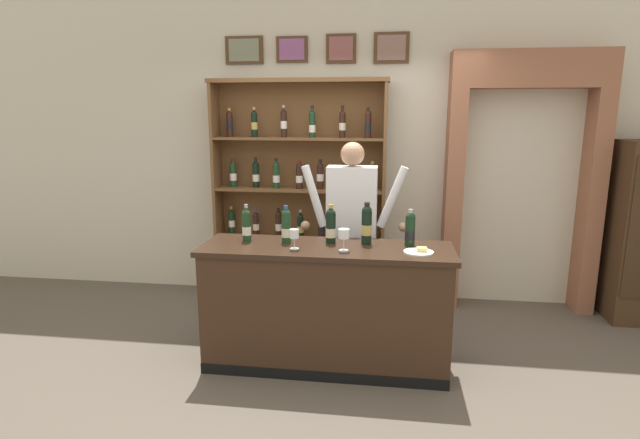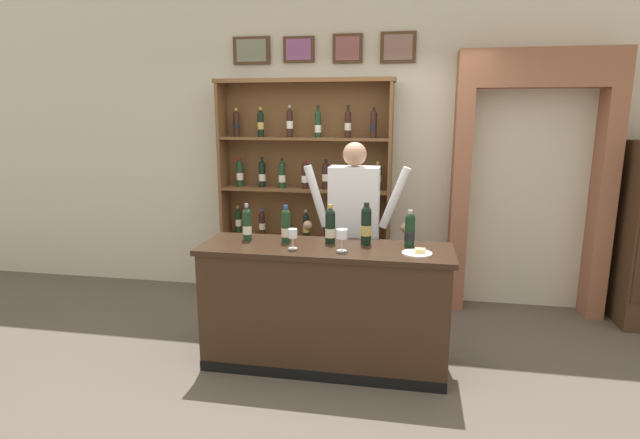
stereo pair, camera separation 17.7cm
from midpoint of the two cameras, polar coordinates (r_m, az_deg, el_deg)
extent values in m
cube|color=brown|center=(4.13, 2.70, -16.11)|extent=(14.00, 14.00, 0.02)
cube|color=beige|center=(5.30, 5.40, 10.39)|extent=(12.00, 0.16, 3.57)
cube|color=#4C331E|center=(5.45, -6.77, 18.44)|extent=(0.39, 0.02, 0.27)
cube|color=gray|center=(5.44, -6.81, 18.45)|extent=(0.31, 0.01, 0.22)
cube|color=#4C331E|center=(5.33, -1.41, 18.66)|extent=(0.32, 0.02, 0.25)
cube|color=#90518C|center=(5.32, -1.44, 18.68)|extent=(0.25, 0.01, 0.20)
cube|color=#4C331E|center=(5.25, 4.16, 18.73)|extent=(0.30, 0.02, 0.28)
cube|color=#8D5050|center=(5.24, 4.14, 18.75)|extent=(0.24, 0.01, 0.22)
cube|color=#4C331E|center=(5.22, 9.85, 18.64)|extent=(0.34, 0.02, 0.29)
cube|color=#8B645A|center=(5.21, 9.84, 18.66)|extent=(0.27, 0.01, 0.23)
cube|color=brown|center=(5.37, -9.80, 3.21)|extent=(0.03, 0.28, 2.26)
cube|color=brown|center=(5.04, 8.83, 2.68)|extent=(0.03, 0.28, 2.26)
cube|color=brown|center=(5.26, -0.49, 3.22)|extent=(1.74, 0.02, 2.26)
cube|color=brown|center=(5.38, -0.75, -7.45)|extent=(1.68, 0.27, 0.03)
cylinder|color=#19381E|center=(5.52, -7.29, -5.77)|extent=(0.07, 0.07, 0.20)
sphere|color=#19381E|center=(5.49, -7.32, -4.70)|extent=(0.07, 0.07, 0.07)
cylinder|color=#19381E|center=(5.48, -7.33, -4.43)|extent=(0.03, 0.03, 0.07)
cylinder|color=#99999E|center=(5.48, -7.34, -4.19)|extent=(0.03, 0.03, 0.03)
cylinder|color=black|center=(5.53, -7.29, -5.96)|extent=(0.07, 0.07, 0.06)
cylinder|color=black|center=(5.44, -4.48, -5.93)|extent=(0.07, 0.07, 0.22)
sphere|color=black|center=(5.40, -4.50, -4.79)|extent=(0.07, 0.07, 0.07)
cylinder|color=black|center=(5.39, -4.51, -4.42)|extent=(0.03, 0.03, 0.08)
cylinder|color=#99999E|center=(5.39, -4.52, -4.09)|extent=(0.03, 0.03, 0.03)
cylinder|color=beige|center=(5.44, -4.48, -6.06)|extent=(0.07, 0.07, 0.07)
cylinder|color=black|center=(5.34, -0.49, -6.30)|extent=(0.07, 0.07, 0.21)
sphere|color=black|center=(5.30, -0.49, -5.17)|extent=(0.07, 0.07, 0.07)
cylinder|color=black|center=(5.29, -0.50, -4.81)|extent=(0.03, 0.03, 0.08)
cylinder|color=#B79338|center=(5.28, -0.50, -4.48)|extent=(0.04, 0.04, 0.03)
cylinder|color=silver|center=(5.33, -0.49, -6.26)|extent=(0.07, 0.07, 0.07)
cylinder|color=black|center=(5.31, 3.17, -6.40)|extent=(0.07, 0.07, 0.21)
sphere|color=black|center=(5.27, 3.19, -5.26)|extent=(0.07, 0.07, 0.07)
cylinder|color=black|center=(5.27, 3.19, -5.01)|extent=(0.03, 0.03, 0.06)
cylinder|color=maroon|center=(5.26, 3.19, -4.79)|extent=(0.04, 0.04, 0.03)
cylinder|color=black|center=(5.31, 3.17, -6.45)|extent=(0.07, 0.07, 0.07)
cylinder|color=black|center=(5.28, 6.75, -6.54)|extent=(0.07, 0.07, 0.21)
sphere|color=black|center=(5.25, 6.78, -5.36)|extent=(0.07, 0.07, 0.07)
cylinder|color=black|center=(5.24, 6.78, -5.06)|extent=(0.03, 0.03, 0.07)
cylinder|color=#B79338|center=(5.23, 6.79, -4.80)|extent=(0.03, 0.03, 0.03)
cylinder|color=black|center=(5.29, 6.74, -6.76)|extent=(0.07, 0.07, 0.07)
cube|color=brown|center=(5.23, -0.76, -2.15)|extent=(1.68, 0.27, 0.02)
cylinder|color=black|center=(5.42, -8.29, -0.44)|extent=(0.06, 0.06, 0.22)
sphere|color=black|center=(5.39, -8.32, 0.75)|extent=(0.06, 0.06, 0.06)
cylinder|color=black|center=(5.39, -8.33, 1.10)|extent=(0.02, 0.02, 0.08)
cylinder|color=#B79338|center=(5.38, -8.34, 1.41)|extent=(0.03, 0.03, 0.03)
cylinder|color=silver|center=(5.42, -8.29, -0.35)|extent=(0.07, 0.07, 0.07)
cylinder|color=black|center=(5.33, -5.61, -0.65)|extent=(0.06, 0.06, 0.21)
sphere|color=black|center=(5.31, -5.64, 0.51)|extent=(0.06, 0.06, 0.06)
cylinder|color=black|center=(5.30, -5.64, 0.82)|extent=(0.03, 0.03, 0.07)
cylinder|color=navy|center=(5.30, -5.65, 1.09)|extent=(0.03, 0.03, 0.03)
cylinder|color=beige|center=(5.33, -5.61, -0.76)|extent=(0.07, 0.07, 0.07)
cylinder|color=black|center=(5.28, -3.09, -0.64)|extent=(0.06, 0.06, 0.22)
sphere|color=black|center=(5.25, -3.11, 0.61)|extent=(0.06, 0.06, 0.06)
cylinder|color=black|center=(5.25, -3.11, 0.92)|extent=(0.03, 0.03, 0.07)
cylinder|color=black|center=(5.24, -3.11, 1.19)|extent=(0.03, 0.03, 0.03)
cylinder|color=silver|center=(5.28, -3.09, -0.82)|extent=(0.07, 0.07, 0.07)
cylinder|color=black|center=(5.19, -0.62, -0.93)|extent=(0.06, 0.06, 0.21)
sphere|color=black|center=(5.17, -0.62, 0.26)|extent=(0.06, 0.06, 0.06)
cylinder|color=black|center=(5.16, -0.62, 0.65)|extent=(0.03, 0.03, 0.08)
cylinder|color=#99999E|center=(5.15, -0.62, 0.97)|extent=(0.03, 0.03, 0.03)
cylinder|color=tan|center=(5.19, -0.62, -1.09)|extent=(0.07, 0.07, 0.07)
cylinder|color=black|center=(5.13, 1.75, -1.10)|extent=(0.06, 0.06, 0.21)
sphere|color=black|center=(5.11, 1.76, 0.09)|extent=(0.06, 0.06, 0.06)
cylinder|color=black|center=(5.11, 1.76, 0.40)|extent=(0.03, 0.03, 0.07)
cylinder|color=maroon|center=(5.10, 1.76, 0.67)|extent=(0.03, 0.03, 0.03)
cylinder|color=black|center=(5.14, 1.75, -1.22)|extent=(0.07, 0.07, 0.07)
cylinder|color=#19381E|center=(5.13, 4.41, -1.10)|extent=(0.06, 0.06, 0.21)
sphere|color=#19381E|center=(5.11, 4.43, 0.12)|extent=(0.06, 0.06, 0.06)
cylinder|color=#19381E|center=(5.10, 4.43, 0.51)|extent=(0.03, 0.03, 0.08)
cylinder|color=#99999E|center=(5.10, 4.44, 0.85)|extent=(0.03, 0.03, 0.03)
cylinder|color=black|center=(5.13, 4.41, -1.10)|extent=(0.07, 0.07, 0.07)
cylinder|color=black|center=(5.11, 6.77, -1.14)|extent=(0.06, 0.06, 0.22)
sphere|color=black|center=(5.08, 6.80, 0.15)|extent=(0.06, 0.06, 0.06)
cylinder|color=black|center=(5.08, 6.81, 0.54)|extent=(0.03, 0.03, 0.08)
cylinder|color=black|center=(5.07, 6.82, 0.88)|extent=(0.03, 0.03, 0.03)
cylinder|color=beige|center=(5.11, 6.77, -1.10)|extent=(0.07, 0.07, 0.07)
cube|color=brown|center=(5.13, -0.78, 3.41)|extent=(1.68, 0.27, 0.02)
cylinder|color=#19381E|center=(5.31, -8.09, 4.97)|extent=(0.07, 0.07, 0.23)
sphere|color=#19381E|center=(5.29, -8.13, 6.27)|extent=(0.07, 0.07, 0.07)
cylinder|color=#19381E|center=(5.29, -8.14, 6.53)|extent=(0.03, 0.03, 0.06)
cylinder|color=maroon|center=(5.29, -8.15, 6.75)|extent=(0.03, 0.03, 0.03)
cylinder|color=silver|center=(5.31, -8.09, 4.85)|extent=(0.07, 0.07, 0.07)
cylinder|color=black|center=(5.23, -5.59, 4.91)|extent=(0.07, 0.07, 0.22)
sphere|color=black|center=(5.22, -5.62, 6.19)|extent=(0.07, 0.07, 0.07)
cylinder|color=black|center=(5.22, -5.63, 6.58)|extent=(0.03, 0.03, 0.08)
cylinder|color=black|center=(5.22, -5.63, 6.92)|extent=(0.03, 0.03, 0.03)
cylinder|color=silver|center=(5.24, -5.59, 4.75)|extent=(0.07, 0.07, 0.07)
cylinder|color=#19381E|center=(5.15, -3.33, 4.82)|extent=(0.07, 0.07, 0.22)
sphere|color=#19381E|center=(5.13, -3.34, 6.13)|extent=(0.07, 0.07, 0.07)
cylinder|color=#19381E|center=(5.13, -3.35, 6.49)|extent=(0.03, 0.03, 0.08)
cylinder|color=black|center=(5.13, -3.35, 6.81)|extent=(0.03, 0.03, 0.03)
cylinder|color=silver|center=(5.15, -3.32, 4.65)|extent=(0.07, 0.07, 0.07)
cylinder|color=black|center=(5.09, -0.72, 4.74)|extent=(0.07, 0.07, 0.22)
sphere|color=black|center=(5.08, -0.72, 6.03)|extent=(0.07, 0.07, 0.07)
cylinder|color=black|center=(5.08, -0.72, 6.30)|extent=(0.03, 0.03, 0.06)
cylinder|color=maroon|center=(5.08, -0.72, 6.52)|extent=(0.04, 0.04, 0.03)
cylinder|color=silver|center=(5.10, -0.72, 4.61)|extent=(0.07, 0.07, 0.07)
cylinder|color=black|center=(5.07, 1.64, 4.72)|extent=(0.07, 0.07, 0.22)
sphere|color=black|center=(5.06, 1.65, 6.03)|extent=(0.07, 0.07, 0.07)
cylinder|color=black|center=(5.06, 1.65, 6.37)|extent=(0.03, 0.03, 0.07)
cylinder|color=black|center=(5.05, 1.66, 6.68)|extent=(0.03, 0.03, 0.03)
cylinder|color=silver|center=(5.07, 1.64, 4.77)|extent=(0.07, 0.07, 0.07)
cylinder|color=black|center=(5.06, 4.52, 4.62)|extent=(0.07, 0.07, 0.21)
sphere|color=black|center=(5.05, 4.54, 5.87)|extent=(0.07, 0.07, 0.07)
cylinder|color=black|center=(5.04, 4.55, 6.29)|extent=(0.03, 0.03, 0.08)
cylinder|color=maroon|center=(5.04, 4.56, 6.65)|extent=(0.03, 0.03, 0.03)
cylinder|color=silver|center=(5.06, 4.52, 4.71)|extent=(0.07, 0.07, 0.07)
cylinder|color=black|center=(5.03, 7.54, 4.53)|extent=(0.07, 0.07, 0.22)
sphere|color=black|center=(5.01, 7.58, 5.83)|extent=(0.07, 0.07, 0.07)
cylinder|color=black|center=(5.01, 7.59, 6.11)|extent=(0.03, 0.03, 0.06)
cylinder|color=#B79338|center=(5.01, 7.59, 6.34)|extent=(0.03, 0.03, 0.03)
cylinder|color=tan|center=(5.03, 7.55, 4.60)|extent=(0.07, 0.07, 0.07)
cube|color=brown|center=(5.08, -0.80, 9.14)|extent=(1.68, 0.27, 0.02)
cylinder|color=black|center=(5.27, -8.45, 10.44)|extent=(0.06, 0.06, 0.22)
sphere|color=black|center=(5.27, -8.49, 11.69)|extent=(0.06, 0.06, 0.06)
cylinder|color=black|center=(5.27, -8.50, 11.97)|extent=(0.03, 0.03, 0.06)
cylinder|color=#B79338|center=(5.27, -8.51, 12.20)|extent=(0.03, 0.03, 0.03)
cylinder|color=black|center=(5.27, -8.45, 10.48)|extent=(0.06, 0.06, 0.07)
cylinder|color=black|center=(5.17, -5.73, 10.49)|extent=(0.06, 0.06, 0.22)
sphere|color=black|center=(5.17, -5.76, 11.76)|extent=(0.06, 0.06, 0.06)
cylinder|color=black|center=(5.17, -5.77, 12.10)|extent=(0.02, 0.02, 0.07)
cylinder|color=#B79338|center=(5.17, -5.77, 12.38)|extent=(0.03, 0.03, 0.03)
cylinder|color=tan|center=(5.17, -5.73, 10.50)|extent=(0.06, 0.06, 0.07)
cylinder|color=black|center=(5.11, -2.43, 10.59)|extent=(0.06, 0.06, 0.23)
sphere|color=black|center=(5.11, -2.45, 11.95)|extent=(0.06, 0.06, 0.06)
cylinder|color=black|center=(5.11, -2.45, 12.32)|extent=(0.03, 0.03, 0.08)
cylinder|color=#99999E|center=(5.11, -2.45, 12.64)|extent=(0.03, 0.03, 0.03)
cylinder|color=silver|center=(5.11, -2.43, 10.65)|extent=(0.06, 0.06, 0.07)
cylinder|color=#19381E|center=(5.05, 0.79, 10.53)|extent=(0.06, 0.06, 0.22)
sphere|color=#19381E|center=(5.05, 0.79, 11.85)|extent=(0.06, 0.06, 0.06)
cylinder|color=#19381E|center=(5.05, 0.80, 12.26)|extent=(0.03, 0.03, 0.08)
cylinder|color=black|center=(5.05, 0.80, 12.61)|extent=(0.03, 0.03, 0.03)
cylinder|color=silver|center=(5.05, 0.79, 10.23)|extent=(0.06, 0.06, 0.07)
cylinder|color=black|center=(5.00, 4.20, 10.47)|extent=(0.06, 0.06, 0.22)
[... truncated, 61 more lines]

